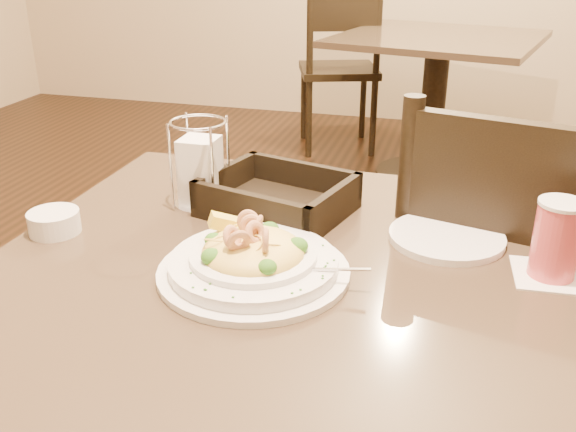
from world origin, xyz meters
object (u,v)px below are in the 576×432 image
(dining_chair_near, at_px, (509,316))
(bread_basket, at_px, (278,200))
(napkin_caddy, at_px, (201,169))
(drink_glass, at_px, (556,240))
(butter_ramekin, at_px, (54,222))
(dining_chair_far, at_px, (340,64))
(main_table, at_px, (285,395))
(side_plate, at_px, (447,237))
(background_table, at_px, (435,83))
(pasta_bowl, at_px, (253,259))

(dining_chair_near, xyz_separation_m, bread_basket, (-0.43, -0.12, 0.24))
(dining_chair_near, xyz_separation_m, napkin_caddy, (-0.57, -0.13, 0.29))
(drink_glass, xyz_separation_m, butter_ramekin, (-0.77, -0.06, -0.04))
(dining_chair_far, height_order, bread_basket, dining_chair_far)
(main_table, bearing_deg, bread_basket, 108.95)
(bread_basket, height_order, butter_ramekin, bread_basket)
(dining_chair_near, distance_m, bread_basket, 0.51)
(napkin_caddy, distance_m, side_plate, 0.44)
(background_table, distance_m, dining_chair_near, 2.11)
(drink_glass, bearing_deg, dining_chair_near, 94.21)
(background_table, relative_size, pasta_bowl, 3.49)
(background_table, distance_m, drink_glass, 2.37)
(drink_glass, bearing_deg, bread_basket, 165.25)
(drink_glass, bearing_deg, dining_chair_far, 107.44)
(pasta_bowl, height_order, butter_ramekin, pasta_bowl)
(background_table, distance_m, butter_ramekin, 2.45)
(background_table, xyz_separation_m, pasta_bowl, (-0.12, -2.44, 0.25))
(bread_basket, distance_m, side_plate, 0.30)
(butter_ramekin, bearing_deg, napkin_caddy, 42.58)
(bread_basket, height_order, side_plate, bread_basket)
(main_table, relative_size, dining_chair_near, 0.97)
(dining_chair_near, xyz_separation_m, side_plate, (-0.13, -0.16, 0.23))
(drink_glass, distance_m, napkin_caddy, 0.59)
(dining_chair_far, distance_m, butter_ramekin, 2.74)
(bread_basket, bearing_deg, butter_ramekin, -151.35)
(dining_chair_near, distance_m, side_plate, 0.31)
(napkin_caddy, bearing_deg, dining_chair_near, 12.95)
(main_table, distance_m, background_table, 2.42)
(bread_basket, relative_size, butter_ramekin, 3.34)
(dining_chair_far, relative_size, drink_glass, 8.00)
(side_plate, bearing_deg, main_table, -142.84)
(pasta_bowl, bearing_deg, napkin_caddy, 127.67)
(bread_basket, bearing_deg, main_table, -71.05)
(pasta_bowl, height_order, side_plate, pasta_bowl)
(pasta_bowl, relative_size, butter_ramekin, 3.69)
(dining_chair_near, distance_m, napkin_caddy, 0.65)
(side_plate, relative_size, butter_ramekin, 2.21)
(main_table, height_order, dining_chair_near, dining_chair_near)
(background_table, bearing_deg, dining_chair_far, 148.54)
(main_table, bearing_deg, side_plate, 37.16)
(pasta_bowl, height_order, bread_basket, pasta_bowl)
(bread_basket, bearing_deg, dining_chair_far, 98.78)
(background_table, height_order, side_plate, side_plate)
(main_table, xyz_separation_m, butter_ramekin, (-0.40, 0.03, 0.24))
(butter_ramekin, bearing_deg, side_plate, 12.87)
(background_table, relative_size, drink_glass, 9.25)
(background_table, bearing_deg, side_plate, -86.32)
(pasta_bowl, xyz_separation_m, napkin_caddy, (-0.17, 0.22, 0.04))
(dining_chair_near, bearing_deg, dining_chair_far, -57.49)
(dining_chair_far, bearing_deg, drink_glass, 88.74)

